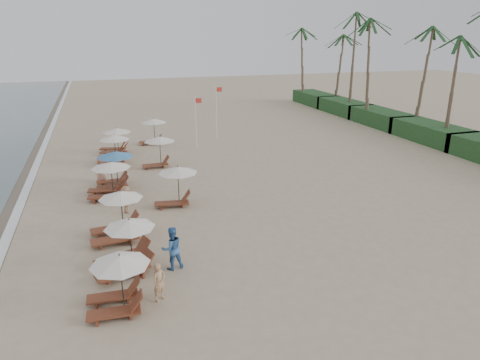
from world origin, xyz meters
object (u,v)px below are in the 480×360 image
object	(u,v)px
lounger_station_3	(107,181)
beachgoer_mid_a	(172,248)
inland_station_2	(152,128)
flag_pole_near	(196,120)
lounger_station_5	(112,150)
lounger_station_6	(114,142)
lounger_station_0	(116,283)
lounger_station_1	(124,249)
lounger_station_2	(116,220)
beachgoer_near	(159,282)
inland_station_1	(158,148)
beachgoer_mid_b	(126,200)
inland_station_0	(175,182)
beachgoer_far_b	(101,169)
lounger_station_4	(113,169)

from	to	relation	value
lounger_station_3	beachgoer_mid_a	size ratio (longest dim) A/B	1.48
inland_station_2	beachgoer_mid_a	distance (m)	22.11
lounger_station_3	flag_pole_near	distance (m)	12.58
lounger_station_5	lounger_station_6	distance (m)	3.04
lounger_station_0	lounger_station_3	distance (m)	11.72
lounger_station_1	inland_station_2	xyz separation A→B (m)	(3.89, 21.53, 0.44)
lounger_station_2	lounger_station_5	world-z (taller)	lounger_station_2
beachgoer_near	lounger_station_3	bearing A→B (deg)	60.27
lounger_station_1	inland_station_1	bearing A→B (deg)	76.68
lounger_station_0	lounger_station_3	world-z (taller)	lounger_station_3
inland_station_2	flag_pole_near	bearing A→B (deg)	-37.97
lounger_station_1	beachgoer_mid_b	bearing A→B (deg)	85.00
lounger_station_1	beachgoer_near	world-z (taller)	lounger_station_1
inland_station_2	beachgoer_mid_a	xyz separation A→B (m)	(-1.99, -22.01, -0.47)
flag_pole_near	lounger_station_2	bearing A→B (deg)	-115.14
lounger_station_2	lounger_station_3	bearing A→B (deg)	91.69
lounger_station_0	flag_pole_near	bearing A→B (deg)	70.37
lounger_station_0	beachgoer_mid_b	world-z (taller)	lounger_station_0
inland_station_0	beachgoer_far_b	world-z (taller)	inland_station_0
inland_station_2	beachgoer_far_b	size ratio (longest dim) A/B	1.51
inland_station_1	flag_pole_near	world-z (taller)	flag_pole_near
lounger_station_0	beachgoer_far_b	bearing A→B (deg)	90.78
lounger_station_5	beachgoer_mid_a	world-z (taller)	lounger_station_5
inland_station_2	lounger_station_1	bearing A→B (deg)	-100.25
lounger_station_6	flag_pole_near	world-z (taller)	flag_pole_near
lounger_station_1	beachgoer_mid_b	distance (m)	6.23
beachgoer_mid_b	lounger_station_5	bearing A→B (deg)	-40.51
lounger_station_5	inland_station_2	distance (m)	6.50
lounger_station_5	beachgoer_mid_b	size ratio (longest dim) A/B	1.67
lounger_station_6	beachgoer_near	xyz separation A→B (m)	(0.54, -21.81, -0.24)
lounger_station_4	beachgoer_near	xyz separation A→B (m)	(0.97, -13.42, -0.47)
lounger_station_0	beachgoer_mid_a	size ratio (longest dim) A/B	1.30
lounger_station_4	beachgoer_near	world-z (taller)	lounger_station_4
beachgoer_mid_b	beachgoer_near	bearing A→B (deg)	141.13
beachgoer_mid_a	lounger_station_6	bearing A→B (deg)	-96.33
beachgoer_far_b	flag_pole_near	size ratio (longest dim) A/B	0.40
lounger_station_2	inland_station_0	distance (m)	4.85
lounger_station_0	lounger_station_6	distance (m)	21.96
inland_station_1	beachgoer_near	size ratio (longest dim) A/B	1.72
lounger_station_4	beachgoer_near	distance (m)	13.46
flag_pole_near	inland_station_2	bearing A→B (deg)	142.03
lounger_station_6	beachgoer_mid_b	world-z (taller)	lounger_station_6
lounger_station_5	lounger_station_3	bearing A→B (deg)	-94.49
beachgoer_near	beachgoer_mid_b	bearing A→B (deg)	56.80
lounger_station_6	flag_pole_near	bearing A→B (deg)	-2.54
lounger_station_2	beachgoer_mid_b	size ratio (longest dim) A/B	1.74
lounger_station_0	inland_station_1	size ratio (longest dim) A/B	0.93
lounger_station_6	inland_station_1	bearing A→B (deg)	-59.29
lounger_station_0	lounger_station_5	bearing A→B (deg)	87.93
lounger_station_0	lounger_station_1	size ratio (longest dim) A/B	0.89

